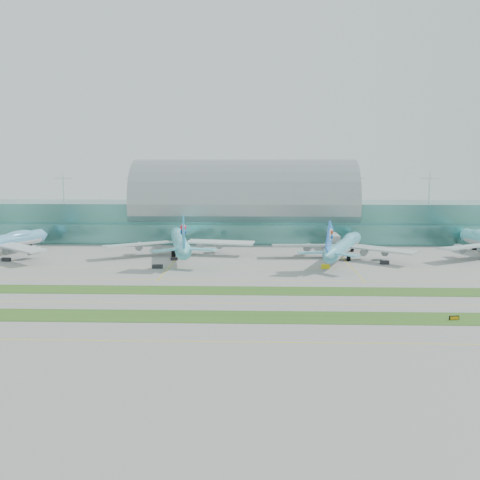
{
  "coord_description": "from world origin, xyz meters",
  "views": [
    {
      "loc": [
        7.1,
        -162.61,
        38.37
      ],
      "look_at": [
        0.0,
        55.0,
        9.0
      ],
      "focal_mm": 40.0,
      "sensor_mm": 36.0,
      "label": 1
    }
  ],
  "objects_px": {
    "airliner_b": "(180,241)",
    "airliner_c": "(344,245)",
    "terminal": "(244,213)",
    "taxiway_sign_east": "(454,318)"
  },
  "relations": [
    {
      "from": "airliner_b",
      "to": "airliner_c",
      "type": "bearing_deg",
      "value": -17.18
    },
    {
      "from": "airliner_b",
      "to": "airliner_c",
      "type": "height_order",
      "value": "airliner_b"
    },
    {
      "from": "terminal",
      "to": "taxiway_sign_east",
      "type": "bearing_deg",
      "value": -70.06
    },
    {
      "from": "terminal",
      "to": "taxiway_sign_east",
      "type": "xyz_separation_m",
      "value": [
        57.25,
        -157.84,
        -13.66
      ]
    },
    {
      "from": "taxiway_sign_east",
      "to": "terminal",
      "type": "bearing_deg",
      "value": 100.28
    },
    {
      "from": "airliner_b",
      "to": "airliner_c",
      "type": "relative_size",
      "value": 1.1
    },
    {
      "from": "airliner_b",
      "to": "airliner_c",
      "type": "distance_m",
      "value": 71.66
    },
    {
      "from": "terminal",
      "to": "airliner_c",
      "type": "height_order",
      "value": "terminal"
    },
    {
      "from": "airliner_c",
      "to": "airliner_b",
      "type": "bearing_deg",
      "value": -166.98
    },
    {
      "from": "terminal",
      "to": "airliner_c",
      "type": "xyz_separation_m",
      "value": [
        43.94,
        -65.81,
        -8.27
      ]
    }
  ]
}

